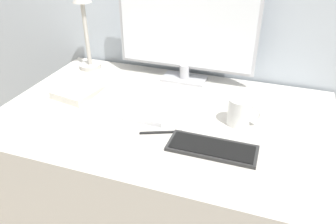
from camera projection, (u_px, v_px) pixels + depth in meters
desk at (165, 184)px, 1.44m from camera, size 1.26×0.80×0.73m
monitor at (186, 30)px, 1.40m from camera, size 0.61×0.11×0.43m
keyboard at (212, 148)px, 1.05m from camera, size 0.29×0.11×0.01m
laptop at (132, 105)px, 1.29m from camera, size 0.33×0.21×0.02m
ereader at (133, 99)px, 1.30m from camera, size 0.16×0.22×0.01m
desk_lamp at (85, 22)px, 1.52m from camera, size 0.11×0.11×0.38m
notebook at (83, 89)px, 1.40m from camera, size 0.19×0.25×0.03m
coffee_mug at (240, 112)px, 1.16m from camera, size 0.12×0.08×0.10m
pen at (161, 132)px, 1.14m from camera, size 0.14×0.06×0.01m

